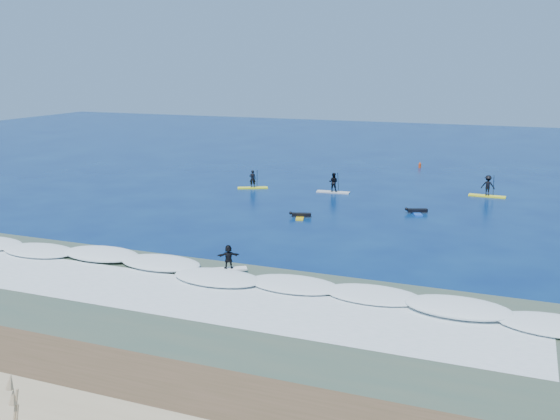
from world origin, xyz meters
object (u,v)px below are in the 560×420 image
at_px(marker_buoy, 420,165).
at_px(sup_paddler_center, 333,184).
at_px(sup_paddler_right, 488,187).
at_px(prone_paddler_near, 300,215).
at_px(wave_surfer, 228,258).
at_px(prone_paddler_far, 416,211).
at_px(sup_paddler_left, 253,182).

bearing_deg(marker_buoy, sup_paddler_center, -107.18).
height_order(sup_paddler_center, sup_paddler_right, sup_paddler_right).
height_order(prone_paddler_near, wave_surfer, wave_surfer).
distance_m(sup_paddler_right, wave_surfer, 28.00).
height_order(sup_paddler_right, marker_buoy, sup_paddler_right).
height_order(prone_paddler_far, wave_surfer, wave_surfer).
relative_size(prone_paddler_near, prone_paddler_far, 0.96).
relative_size(sup_paddler_center, prone_paddler_far, 1.33).
bearing_deg(sup_paddler_center, wave_surfer, -91.35).
xyz_separation_m(prone_paddler_near, wave_surfer, (0.54, -12.92, 0.65)).
distance_m(prone_paddler_near, marker_buoy, 25.59).
bearing_deg(wave_surfer, marker_buoy, 52.71).
bearing_deg(sup_paddler_left, prone_paddler_far, -42.04).
height_order(sup_paddler_left, prone_paddler_far, sup_paddler_left).
xyz_separation_m(sup_paddler_left, sup_paddler_right, (19.76, 3.95, 0.23)).
bearing_deg(sup_paddler_right, prone_paddler_near, -131.98).
height_order(prone_paddler_near, marker_buoy, marker_buoy).
height_order(wave_surfer, marker_buoy, wave_surfer).
relative_size(wave_surfer, marker_buoy, 2.76).
bearing_deg(prone_paddler_far, sup_paddler_right, -50.56).
relative_size(prone_paddler_far, wave_surfer, 1.13).
bearing_deg(sup_paddler_left, prone_paddler_near, -75.13).
height_order(sup_paddler_left, prone_paddler_near, sup_paddler_left).
height_order(sup_paddler_center, prone_paddler_near, sup_paddler_center).
bearing_deg(prone_paddler_far, marker_buoy, -13.02).
bearing_deg(prone_paddler_near, sup_paddler_center, -14.51).
xyz_separation_m(sup_paddler_right, prone_paddler_near, (-12.18, -12.55, -0.67)).
relative_size(sup_paddler_left, wave_surfer, 1.40).
height_order(sup_paddler_right, prone_paddler_far, sup_paddler_right).
distance_m(sup_paddler_left, wave_surfer, 23.00).
height_order(prone_paddler_near, prone_paddler_far, prone_paddler_far).
relative_size(sup_paddler_center, marker_buoy, 4.14).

